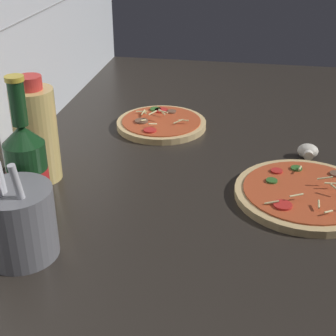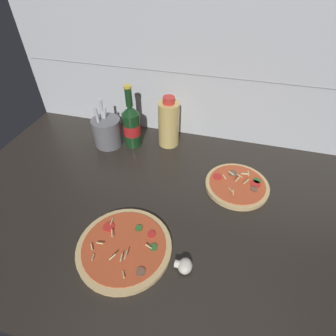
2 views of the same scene
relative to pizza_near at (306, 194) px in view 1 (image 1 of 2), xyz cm
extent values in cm
cube|color=#28231E|center=(11.26, 18.03, -2.15)|extent=(160.00, 90.00, 2.50)
cube|color=silver|center=(11.26, 63.53, 26.60)|extent=(160.00, 1.00, 60.00)
cube|color=gray|center=(11.26, 62.98, 26.60)|extent=(156.80, 0.16, 0.30)
cylinder|color=tan|center=(-0.01, -0.02, -0.14)|extent=(27.31, 27.31, 1.52)
cylinder|color=#C14C28|center=(-0.01, -0.02, 0.78)|extent=(24.04, 24.04, 0.30)
cylinder|color=red|center=(-6.80, 4.57, 1.13)|extent=(3.44, 3.44, 0.40)
cylinder|color=brown|center=(7.26, -6.27, 1.13)|extent=(2.46, 2.46, 0.40)
cylinder|color=red|center=(6.46, 5.51, 1.13)|extent=(2.42, 2.42, 0.40)
cylinder|color=#336628|center=(2.10, 6.52, 1.13)|extent=(2.25, 2.25, 0.40)
cylinder|color=#336628|center=(8.34, 1.48, 1.13)|extent=(2.33, 2.33, 0.40)
cylinder|color=beige|center=(-6.57, -1.70, 1.83)|extent=(2.17, 0.43, 0.70)
cylinder|color=beige|center=(-1.15, -5.01, 2.47)|extent=(1.55, 1.95, 1.03)
cylinder|color=beige|center=(7.13, 0.89, 1.86)|extent=(2.15, 0.86, 0.57)
cylinder|color=beige|center=(1.12, -4.38, 2.12)|extent=(0.70, 2.21, 0.46)
cylinder|color=beige|center=(-8.38, -3.24, 1.55)|extent=(1.49, 1.74, 0.54)
cylinder|color=beige|center=(-4.56, 2.16, 2.12)|extent=(1.61, 2.64, 0.40)
cylinder|color=beige|center=(-6.69, 6.55, 1.40)|extent=(0.87, 2.70, 0.87)
cylinder|color=beige|center=(2.15, -3.46, 2.63)|extent=(0.71, 2.99, 0.92)
cylinder|color=tan|center=(29.50, 33.81, -0.12)|extent=(22.56, 22.56, 1.56)
cylinder|color=#C14C28|center=(29.50, 33.81, 0.81)|extent=(19.85, 19.85, 0.30)
cylinder|color=#336628|center=(36.22, 36.68, 1.16)|extent=(2.86, 2.86, 0.40)
cylinder|color=brown|center=(27.57, 38.52, 1.16)|extent=(3.40, 3.40, 0.40)
cylinder|color=red|center=(35.69, 34.95, 1.16)|extent=(3.54, 3.54, 0.40)
cylinder|color=red|center=(22.26, 35.26, 1.16)|extent=(3.10, 3.10, 0.40)
cylinder|color=brown|center=(35.27, 32.21, 1.16)|extent=(2.44, 2.44, 0.40)
cylinder|color=beige|center=(32.99, 39.64, 1.54)|extent=(0.81, 3.05, 0.47)
cylinder|color=beige|center=(24.67, 35.04, 1.81)|extent=(1.54, 2.05, 0.78)
cylinder|color=beige|center=(27.45, 29.17, 1.77)|extent=(1.66, 2.52, 1.01)
cylinder|color=beige|center=(32.09, 39.08, 1.66)|extent=(2.46, 0.74, 0.89)
cylinder|color=beige|center=(29.80, 36.09, 2.69)|extent=(2.22, 1.88, 0.73)
cylinder|color=beige|center=(31.56, 38.43, 1.85)|extent=(2.91, 1.45, 1.08)
cylinder|color=beige|center=(26.89, 37.92, 1.70)|extent=(2.24, 1.10, 0.99)
cylinder|color=beige|center=(32.26, 34.21, 2.09)|extent=(1.95, 2.27, 1.10)
cylinder|color=beige|center=(29.20, 33.28, 3.40)|extent=(1.49, 2.64, 0.38)
cylinder|color=beige|center=(28.33, 27.99, 1.79)|extent=(0.53, 2.53, 0.37)
cylinder|color=#143819|center=(-15.70, 48.82, 6.53)|extent=(7.11, 7.11, 14.85)
cone|color=#143819|center=(-15.70, 48.82, 15.64)|extent=(7.11, 7.11, 3.38)
cylinder|color=#143819|center=(-15.70, 48.82, 21.08)|extent=(2.70, 2.70, 7.50)
cylinder|color=gold|center=(-15.70, 48.82, 25.23)|extent=(3.11, 3.11, 0.80)
cylinder|color=red|center=(-15.70, 48.82, 6.82)|extent=(7.18, 7.18, 4.75)
cylinder|color=#D6B766|center=(-1.08, 53.38, 8.66)|extent=(8.68, 8.68, 19.12)
cylinder|color=red|center=(-1.08, 53.38, 19.53)|extent=(4.77, 4.77, 2.61)
cylinder|color=white|center=(16.28, -1.47, 0.70)|extent=(2.06, 2.06, 2.06)
ellipsoid|color=silver|center=(18.12, -1.47, 0.70)|extent=(3.89, 4.58, 3.21)
cylinder|color=slate|center=(-25.96, 46.35, 5.04)|extent=(11.87, 11.87, 11.88)
cylinder|color=#BCBCC1|center=(-27.81, 44.06, 10.31)|extent=(3.09, 2.82, 12.96)
cylinder|color=#BCBCC1|center=(-26.98, 47.32, 9.82)|extent=(3.22, 3.29, 11.96)
camera|label=1|loc=(-88.65, 11.29, 50.26)|focal=55.00mm
camera|label=2|loc=(22.81, -36.51, 66.88)|focal=28.00mm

